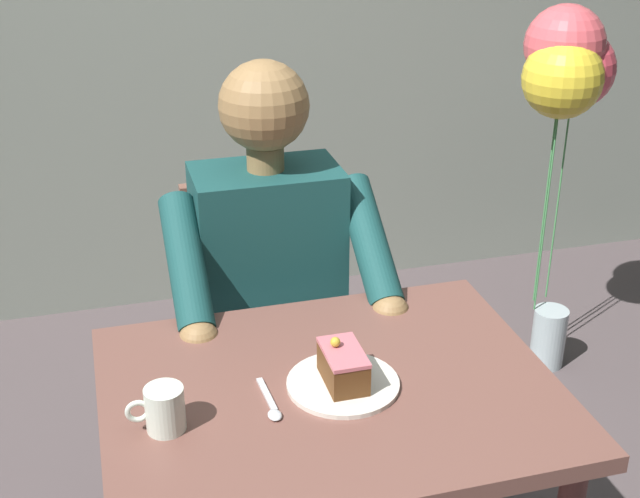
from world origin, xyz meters
The scene contains 8 objects.
dining_table centered at (0.00, 0.00, 0.63)m, with size 0.89×0.69×0.74m.
chair centered at (0.00, -0.66, 0.48)m, with size 0.42×0.42×0.89m.
seated_person centered at (0.00, -0.49, 0.65)m, with size 0.53×0.58×1.25m.
dessert_plate centered at (-0.02, 0.01, 0.74)m, with size 0.22×0.22×0.01m, color silver.
cake_slice centered at (-0.02, 0.01, 0.79)m, with size 0.07×0.13×0.09m.
coffee_cup centered at (0.33, 0.05, 0.78)m, with size 0.11×0.07×0.09m.
dessert_spoon centered at (0.13, 0.04, 0.74)m, with size 0.03×0.14×0.01m.
balloon_display centered at (-1.07, -1.02, 1.01)m, with size 0.34×0.32×1.25m.
Camera 1 is at (0.39, 1.35, 1.71)m, focal length 48.42 mm.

